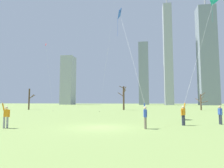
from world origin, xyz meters
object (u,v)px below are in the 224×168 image
(bystander_far_off_by_trees, at_px, (220,114))
(bare_tree_right_of_center, at_px, (29,99))
(kite_flyer_foreground_right_teal, at_px, (193,77))
(distant_kite_low_near_trees_red, at_px, (47,52))
(bare_tree_left_of_center, at_px, (201,101))
(bare_tree_far_right_edge, at_px, (124,97))
(kite_flyer_far_back_blue, at_px, (135,77))

(bystander_far_off_by_trees, xyz_separation_m, bare_tree_right_of_center, (-34.55, 26.71, 1.82))
(kite_flyer_foreground_right_teal, height_order, distant_kite_low_near_trees_red, distant_kite_low_near_trees_red)
(distant_kite_low_near_trees_red, bearing_deg, bare_tree_right_of_center, 147.84)
(kite_flyer_foreground_right_teal, relative_size, bare_tree_left_of_center, 3.49)
(distant_kite_low_near_trees_red, distance_m, bare_tree_far_right_edge, 20.77)
(distant_kite_low_near_trees_red, height_order, bare_tree_right_of_center, distant_kite_low_near_trees_red)
(bystander_far_off_by_trees, height_order, bare_tree_far_right_edge, bare_tree_far_right_edge)
(kite_flyer_far_back_blue, distance_m, bare_tree_far_right_edge, 30.83)
(kite_flyer_far_back_blue, height_order, bare_tree_right_of_center, kite_flyer_far_back_blue)
(kite_flyer_foreground_right_teal, bearing_deg, bare_tree_right_of_center, 141.03)
(kite_flyer_far_back_blue, bearing_deg, kite_flyer_foreground_right_teal, 21.25)
(bare_tree_left_of_center, distance_m, bare_tree_far_right_edge, 18.32)
(distant_kite_low_near_trees_red, height_order, bare_tree_left_of_center, distant_kite_low_near_trees_red)
(kite_flyer_foreground_right_teal, bearing_deg, bystander_far_off_by_trees, -11.22)
(bystander_far_off_by_trees, distance_m, bare_tree_right_of_center, 43.71)
(kite_flyer_far_back_blue, relative_size, distant_kite_low_near_trees_red, 0.86)
(bare_tree_left_of_center, relative_size, bare_tree_far_right_edge, 0.73)
(kite_flyer_foreground_right_teal, bearing_deg, bare_tree_far_right_edge, 107.92)
(kite_flyer_foreground_right_teal, xyz_separation_m, bare_tree_right_of_center, (-32.52, 26.31, -1.49))
(bare_tree_far_right_edge, bearing_deg, distant_kite_low_near_trees_red, -160.10)
(distant_kite_low_near_trees_red, relative_size, bare_tree_right_of_center, 2.98)
(bare_tree_far_right_edge, bearing_deg, bare_tree_right_of_center, -174.56)
(bare_tree_left_of_center, bearing_deg, kite_flyer_far_back_blue, -113.66)
(kite_flyer_far_back_blue, bearing_deg, bare_tree_right_of_center, 133.94)
(bystander_far_off_by_trees, bearing_deg, distant_kite_low_near_trees_red, 141.16)
(bare_tree_right_of_center, bearing_deg, bystander_far_off_by_trees, -37.71)
(bystander_far_off_by_trees, bearing_deg, bare_tree_right_of_center, 142.29)
(kite_flyer_foreground_right_teal, height_order, bare_tree_far_right_edge, kite_flyer_foreground_right_teal)
(kite_flyer_far_back_blue, xyz_separation_m, bare_tree_left_of_center, (14.19, 32.38, -2.04))
(bare_tree_right_of_center, xyz_separation_m, bare_tree_far_right_edge, (23.30, 2.22, 0.42))
(distant_kite_low_near_trees_red, height_order, bare_tree_far_right_edge, distant_kite_low_near_trees_red)
(bare_tree_far_right_edge, bearing_deg, bare_tree_left_of_center, 5.72)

